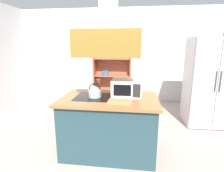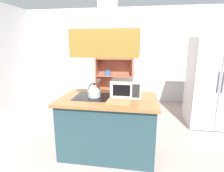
# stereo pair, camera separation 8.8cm
# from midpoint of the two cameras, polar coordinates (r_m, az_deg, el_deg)

# --- Properties ---
(ground_plane) EXTENTS (7.80, 7.80, 0.00)m
(ground_plane) POSITION_cam_midpoint_polar(r_m,az_deg,el_deg) (3.05, -3.60, -20.85)
(ground_plane) COLOR #A69086
(wall_back) EXTENTS (6.00, 0.12, 2.70)m
(wall_back) POSITION_cam_midpoint_polar(r_m,az_deg,el_deg) (5.51, 2.17, 9.50)
(wall_back) COLOR silver
(wall_back) RESTS_ON ground
(kitchen_island) EXTENTS (1.48, 0.94, 0.90)m
(kitchen_island) POSITION_cam_midpoint_polar(r_m,az_deg,el_deg) (2.94, -1.78, -12.01)
(kitchen_island) COLOR #244049
(kitchen_island) RESTS_ON ground
(range_hood) EXTENTS (0.90, 0.70, 1.17)m
(range_hood) POSITION_cam_midpoint_polar(r_m,az_deg,el_deg) (2.66, -1.99, 15.36)
(range_hood) COLOR olive
(refrigerator) EXTENTS (0.90, 0.77, 1.83)m
(refrigerator) POSITION_cam_midpoint_polar(r_m,az_deg,el_deg) (4.29, 27.75, 1.08)
(refrigerator) COLOR beige
(refrigerator) RESTS_ON ground
(dish_cabinet) EXTENTS (1.10, 0.40, 1.97)m
(dish_cabinet) POSITION_cam_midpoint_polar(r_m,az_deg,el_deg) (5.37, -0.34, 4.29)
(dish_cabinet) COLOR #A65B40
(dish_cabinet) RESTS_ON ground
(kettle) EXTENTS (0.19, 0.19, 0.22)m
(kettle) POSITION_cam_midpoint_polar(r_m,az_deg,el_deg) (2.80, -6.35, -1.66)
(kettle) COLOR #B1BCBA
(kettle) RESTS_ON kitchen_island
(cutting_board) EXTENTS (0.36, 0.26, 0.02)m
(cutting_board) POSITION_cam_midpoint_polar(r_m,az_deg,el_deg) (2.56, 1.52, -4.96)
(cutting_board) COLOR #A57F53
(cutting_board) RESTS_ON kitchen_island
(microwave) EXTENTS (0.46, 0.35, 0.26)m
(microwave) POSITION_cam_midpoint_polar(r_m,az_deg,el_deg) (2.85, 3.71, -0.53)
(microwave) COLOR silver
(microwave) RESTS_ON kitchen_island
(wine_glass_on_counter) EXTENTS (0.08, 0.08, 0.21)m
(wine_glass_on_counter) POSITION_cam_midpoint_polar(r_m,az_deg,el_deg) (3.16, -5.02, 1.21)
(wine_glass_on_counter) COLOR silver
(wine_glass_on_counter) RESTS_ON kitchen_island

